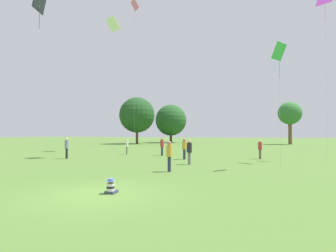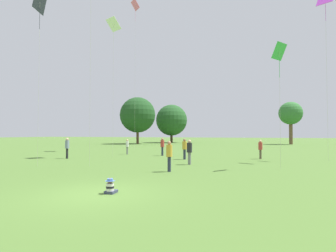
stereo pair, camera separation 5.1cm
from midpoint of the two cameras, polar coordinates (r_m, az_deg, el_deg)
ground_plane at (r=10.21m, az=-15.17°, el=-14.12°), size 300.00×300.00×0.00m
seated_toddler at (r=10.15m, az=-12.30°, el=-12.79°), size 0.39×0.49×0.56m
person_standing_0 at (r=22.71m, az=3.68°, el=-4.62°), size 0.52×0.52×1.77m
person_standing_1 at (r=28.58m, az=-8.81°, el=-4.15°), size 0.37×0.37×1.62m
person_standing_2 at (r=25.06m, az=-21.05°, el=-4.11°), size 0.45×0.45×1.84m
person_standing_3 at (r=18.90m, az=4.76°, el=-5.19°), size 0.42×0.42×1.78m
person_standing_4 at (r=15.33m, az=0.36°, el=-5.98°), size 0.45×0.45×1.78m
person_standing_5 at (r=24.45m, az=19.53°, el=-4.46°), size 0.47×0.47×1.66m
person_standing_6 at (r=26.53m, az=-1.18°, el=-4.19°), size 0.53×0.53×1.78m
kite_1 at (r=38.55m, az=-7.11°, el=23.82°), size 1.46×1.37×20.01m
kite_3 at (r=18.59m, az=23.14°, el=14.25°), size 0.99×1.15×7.92m
kite_4 at (r=27.68m, az=-11.72°, el=20.34°), size 1.55×1.31×13.34m
kite_5 at (r=21.93m, az=-26.05°, el=22.68°), size 0.72×1.43×12.09m
kite_6 at (r=26.44m, az=31.12°, el=21.82°), size 1.40×1.18×13.49m
distant_tree_0 at (r=58.72m, az=-6.59°, el=2.40°), size 7.88×7.88×10.37m
distant_tree_1 at (r=66.40m, az=0.79°, el=1.28°), size 7.88×7.88×9.63m
distant_tree_2 at (r=60.83m, az=25.15°, el=2.46°), size 4.78×4.78×8.96m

